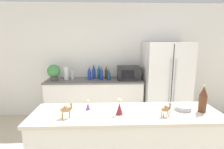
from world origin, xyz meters
TOP-DOWN VIEW (x-y plane):
  - wall_back at (0.00, 2.73)m, footprint 8.00×0.06m
  - back_counter at (-0.32, 2.40)m, footprint 2.05×0.63m
  - refrigerator at (1.20, 2.31)m, footprint 0.91×0.77m
  - potted_plant at (-1.16, 2.36)m, footprint 0.27×0.27m
  - paper_towel_roll at (-0.93, 2.44)m, footprint 0.11×0.11m
  - microwave at (0.42, 2.42)m, footprint 0.48×0.37m
  - back_bottle_0 at (-0.79, 2.40)m, footprint 0.07×0.07m
  - back_bottle_1 at (-0.22, 2.47)m, footprint 0.07×0.07m
  - back_bottle_2 at (-0.34, 2.50)m, footprint 0.08×0.08m
  - back_bottle_3 at (-0.01, 2.34)m, footprint 0.07×0.07m
  - back_bottle_4 at (-0.16, 2.37)m, footprint 0.07×0.07m
  - back_bottle_5 at (-0.42, 2.38)m, footprint 0.08×0.08m
  - back_bottle_6 at (-0.06, 2.50)m, footprint 0.07×0.07m
  - wine_bottle at (0.95, 0.44)m, footprint 0.08×0.08m
  - fruit_bowl at (0.77, 0.50)m, footprint 0.19×0.19m
  - camel_figurine at (-0.47, 0.34)m, footprint 0.13×0.07m
  - camel_figurine_second at (0.52, 0.33)m, footprint 0.12×0.08m
  - wise_man_figurine_crimson at (0.06, 0.40)m, footprint 0.07×0.07m
  - wise_man_figurine_purple at (-0.28, 0.54)m, footprint 0.05×0.05m

SIDE VIEW (x-z plane):
  - back_counter at x=-0.32m, z-range 0.00..0.92m
  - refrigerator at x=1.20m, z-range 0.00..1.71m
  - fruit_bowl at x=0.77m, z-range 0.99..1.04m
  - back_bottle_0 at x=-0.79m, z-range 0.91..1.15m
  - back_bottle_3 at x=-0.01m, z-range 0.91..1.15m
  - wise_man_figurine_purple at x=-0.28m, z-range 0.98..1.10m
  - paper_towel_roll at x=-0.93m, z-range 0.92..1.18m
  - back_bottle_4 at x=-0.16m, z-range 0.91..1.20m
  - back_bottle_5 at x=-0.42m, z-range 0.91..1.20m
  - back_bottle_6 at x=-0.06m, z-range 0.91..1.20m
  - microwave at x=0.42m, z-range 0.92..1.20m
  - wise_man_figurine_crimson at x=0.06m, z-range 0.98..1.15m
  - back_bottle_1 at x=-0.22m, z-range 0.91..1.23m
  - back_bottle_2 at x=-0.34m, z-range 0.91..1.23m
  - camel_figurine_second at x=0.52m, z-range 1.00..1.14m
  - camel_figurine at x=-0.47m, z-range 1.00..1.16m
  - potted_plant at x=-1.16m, z-range 0.93..1.27m
  - wine_bottle at x=0.95m, z-range 0.98..1.28m
  - wall_back at x=0.00m, z-range 0.00..2.55m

